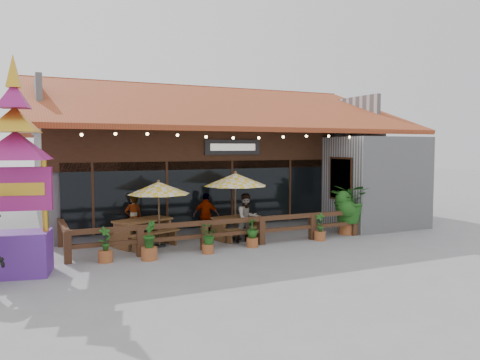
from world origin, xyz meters
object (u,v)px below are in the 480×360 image
picnic_table_left (143,228)px  thai_sign_tower (16,151)px  umbrella_right (235,180)px  umbrella_left (159,188)px  tropical_plant (347,200)px  picnic_table_right (236,224)px

picnic_table_left → thai_sign_tower: bearing=-149.4°
umbrella_right → picnic_table_left: size_ratio=1.09×
umbrella_left → umbrella_right: size_ratio=0.87×
thai_sign_tower → tropical_plant: (10.90, 1.03, -1.83)m
umbrella_left → tropical_plant: 6.92m
picnic_table_left → tropical_plant: (7.29, -1.11, 0.67)m
umbrella_right → picnic_table_left: bearing=174.0°
umbrella_left → thai_sign_tower: 4.61m
umbrella_left → umbrella_right: (2.69, -0.01, 0.19)m
umbrella_right → umbrella_left: bearing=179.7°
umbrella_left → thai_sign_tower: thai_sign_tower is taller
umbrella_left → tropical_plant: size_ratio=0.99×
umbrella_left → picnic_table_right: umbrella_left is taller
picnic_table_left → thai_sign_tower: (-3.61, -2.14, 2.51)m
umbrella_right → picnic_table_left: umbrella_right is taller
umbrella_right → thai_sign_tower: 7.06m
picnic_table_right → picnic_table_left: bearing=176.7°
umbrella_left → picnic_table_right: 3.09m
picnic_table_right → umbrella_right: bearing=-119.5°
umbrella_left → picnic_table_right: bearing=2.8°
umbrella_left → picnic_table_right: size_ratio=1.16×
picnic_table_right → thai_sign_tower: thai_sign_tower is taller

